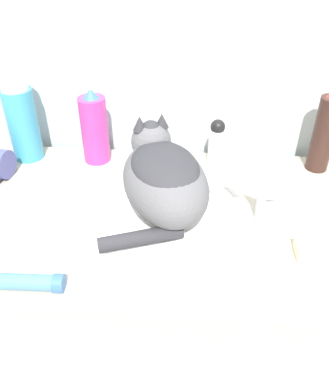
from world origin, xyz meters
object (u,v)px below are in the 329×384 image
(deodorant_stick, at_px, (216,143))
(mouthwash_bottle, at_px, (22,120))
(hairspray_can_black, at_px, (324,133))
(cream_tube, at_px, (24,282))
(soap_bar, at_px, (316,251))
(spray_bottle_trigger, at_px, (94,129))
(cat, at_px, (163,176))
(faucet, at_px, (264,192))

(deodorant_stick, bearing_deg, mouthwash_bottle, -180.00)
(deodorant_stick, relative_size, hairspray_can_black, 0.59)
(cream_tube, relative_size, soap_bar, 1.94)
(spray_bottle_trigger, relative_size, soap_bar, 2.54)
(cat, distance_m, spray_bottle_trigger, 0.32)
(cat, height_order, faucet, cat)
(cat, xyz_separation_m, soap_bar, (0.30, -0.06, -0.11))
(deodorant_stick, distance_m, spray_bottle_trigger, 0.31)
(soap_bar, bearing_deg, deodorant_stick, 119.83)
(mouthwash_bottle, relative_size, soap_bar, 2.91)
(soap_bar, bearing_deg, hairspray_can_black, 77.29)
(mouthwash_bottle, xyz_separation_m, soap_bar, (0.67, -0.32, -0.09))
(spray_bottle_trigger, distance_m, mouthwash_bottle, 0.18)
(spray_bottle_trigger, distance_m, soap_bar, 0.59)
(faucet, xyz_separation_m, spray_bottle_trigger, (-0.40, 0.22, 0.02))
(deodorant_stick, height_order, soap_bar, deodorant_stick)
(mouthwash_bottle, distance_m, soap_bar, 0.75)
(cat, relative_size, cream_tube, 1.92)
(cat, xyz_separation_m, deodorant_stick, (0.11, 0.26, -0.06))
(mouthwash_bottle, bearing_deg, cat, -34.24)
(deodorant_stick, relative_size, soap_bar, 1.64)
(spray_bottle_trigger, bearing_deg, faucet, -29.13)
(deodorant_stick, xyz_separation_m, hairspray_can_black, (0.26, -0.00, 0.04))
(hairspray_can_black, bearing_deg, faucet, -127.20)
(faucet, height_order, mouthwash_bottle, mouthwash_bottle)
(deodorant_stick, bearing_deg, soap_bar, -60.17)
(faucet, height_order, cream_tube, faucet)
(deodorant_stick, xyz_separation_m, cream_tube, (-0.34, -0.44, -0.05))
(cat, relative_size, faucet, 1.93)
(mouthwash_bottle, height_order, soap_bar, mouthwash_bottle)
(faucet, bearing_deg, cat, -2.22)
(cat, distance_m, cream_tube, 0.31)
(cat, xyz_separation_m, mouthwash_bottle, (-0.38, 0.26, -0.02))
(faucet, xyz_separation_m, deodorant_stick, (-0.09, 0.22, -0.01))
(faucet, distance_m, soap_bar, 0.15)
(soap_bar, bearing_deg, faucet, 133.58)
(hairspray_can_black, bearing_deg, mouthwash_bottle, 180.00)
(cream_tube, bearing_deg, soap_bar, 12.88)
(deodorant_stick, bearing_deg, cream_tube, -127.90)
(hairspray_can_black, relative_size, mouthwash_bottle, 0.96)
(faucet, relative_size, cream_tube, 1.00)
(cream_tube, bearing_deg, mouthwash_bottle, 108.39)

